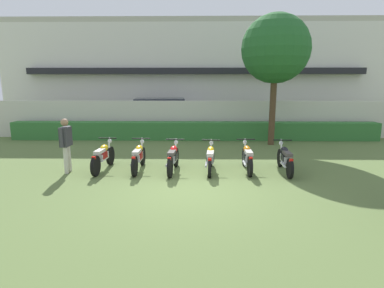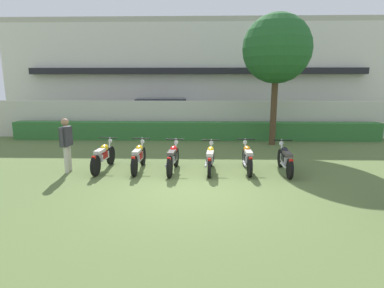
{
  "view_description": "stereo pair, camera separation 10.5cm",
  "coord_description": "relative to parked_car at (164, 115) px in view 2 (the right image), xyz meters",
  "views": [
    {
      "loc": [
        0.18,
        -7.81,
        2.8
      ],
      "look_at": [
        0.0,
        2.06,
        0.82
      ],
      "focal_mm": 29.13,
      "sensor_mm": 36.0,
      "label": 1
    },
    {
      "loc": [
        0.29,
        -7.8,
        2.8
      ],
      "look_at": [
        0.0,
        2.06,
        0.82
      ],
      "focal_mm": 29.13,
      "sensor_mm": 36.0,
      "label": 2
    }
  ],
  "objects": [
    {
      "name": "ground",
      "position": [
        1.78,
        -9.51,
        -0.94
      ],
      "size": [
        60.0,
        60.0,
        0.0
      ],
      "primitive_type": "plane",
      "color": "#566B38"
    },
    {
      "name": "building",
      "position": [
        1.78,
        4.56,
        2.31
      ],
      "size": [
        23.36,
        6.5,
        6.49
      ],
      "color": "silver",
      "rests_on": "ground"
    },
    {
      "name": "compound_wall",
      "position": [
        1.78,
        -1.56,
        -0.01
      ],
      "size": [
        22.19,
        0.3,
        1.84
      ],
      "primitive_type": "cube",
      "color": "beige",
      "rests_on": "ground"
    },
    {
      "name": "hedge_row",
      "position": [
        1.78,
        -2.26,
        -0.5
      ],
      "size": [
        17.75,
        0.7,
        0.86
      ],
      "primitive_type": "cube",
      "color": "#337033",
      "rests_on": "ground"
    },
    {
      "name": "parked_car",
      "position": [
        0.0,
        0.0,
        0.0
      ],
      "size": [
        4.65,
        2.41,
        1.89
      ],
      "rotation": [
        0.0,
        0.0,
        0.09
      ],
      "color": "#9EA3A8",
      "rests_on": "ground"
    },
    {
      "name": "tree_near_inspector",
      "position": [
        5.28,
        -3.43,
        3.22
      ],
      "size": [
        2.94,
        2.94,
        5.65
      ],
      "color": "#4C3823",
      "rests_on": "ground"
    },
    {
      "name": "motorcycle_in_row_0",
      "position": [
        -1.06,
        -7.7,
        -0.48
      ],
      "size": [
        0.6,
        1.97,
        0.97
      ],
      "rotation": [
        0.0,
        0.0,
        1.51
      ],
      "color": "black",
      "rests_on": "ground"
    },
    {
      "name": "motorcycle_in_row_1",
      "position": [
        0.08,
        -7.71,
        -0.49
      ],
      "size": [
        0.6,
        1.93,
        0.97
      ],
      "rotation": [
        0.0,
        0.0,
        1.56
      ],
      "color": "black",
      "rests_on": "ground"
    },
    {
      "name": "motorcycle_in_row_2",
      "position": [
        1.19,
        -7.86,
        -0.48
      ],
      "size": [
        0.6,
        1.87,
        0.98
      ],
      "rotation": [
        0.0,
        0.0,
        1.49
      ],
      "color": "black",
      "rests_on": "ground"
    },
    {
      "name": "motorcycle_in_row_3",
      "position": [
        2.37,
        -7.8,
        -0.5
      ],
      "size": [
        0.6,
        1.81,
        0.95
      ],
      "rotation": [
        0.0,
        0.0,
        1.5
      ],
      "color": "black",
      "rests_on": "ground"
    },
    {
      "name": "motorcycle_in_row_4",
      "position": [
        3.53,
        -7.73,
        -0.49
      ],
      "size": [
        0.6,
        1.83,
        0.96
      ],
      "rotation": [
        0.0,
        0.0,
        1.56
      ],
      "color": "black",
      "rests_on": "ground"
    },
    {
      "name": "motorcycle_in_row_5",
      "position": [
        4.7,
        -7.83,
        -0.49
      ],
      "size": [
        0.6,
        1.9,
        0.96
      ],
      "rotation": [
        0.0,
        0.0,
        1.53
      ],
      "color": "black",
      "rests_on": "ground"
    },
    {
      "name": "inspector_person",
      "position": [
        -2.1,
        -7.97,
        0.07
      ],
      "size": [
        0.23,
        0.68,
        1.69
      ],
      "color": "beige",
      "rests_on": "ground"
    }
  ]
}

